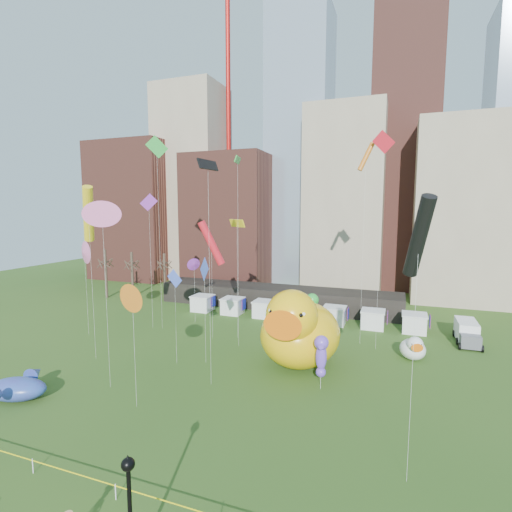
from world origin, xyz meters
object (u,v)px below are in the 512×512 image
at_px(seahorse_green, 312,309).
at_px(lamppost, 130,503).
at_px(whale_inflatable, 18,388).
at_px(big_duck, 298,330).
at_px(box_truck, 467,332).
at_px(small_duck, 413,348).
at_px(seahorse_purple, 321,353).

bearing_deg(seahorse_green, lamppost, -108.24).
bearing_deg(whale_inflatable, big_duck, 17.09).
bearing_deg(lamppost, box_truck, 64.13).
relative_size(big_duck, box_truck, 1.84).
bearing_deg(big_duck, small_duck, 31.59).
distance_m(big_duck, seahorse_green, 4.48).
distance_m(small_duck, lamppost, 31.90).
bearing_deg(big_duck, seahorse_purple, -50.36).
bearing_deg(seahorse_purple, lamppost, -110.10).
xyz_separation_m(big_duck, whale_inflatable, (-19.93, -14.15, -2.79)).
bearing_deg(lamppost, seahorse_purple, 77.72).
distance_m(whale_inflatable, box_truck, 46.00).
relative_size(seahorse_purple, whale_inflatable, 0.79).
xyz_separation_m(whale_inflatable, box_truck, (36.65, 27.80, 0.30)).
xyz_separation_m(big_duck, seahorse_purple, (2.96, -3.90, -0.48)).
bearing_deg(seahorse_green, box_truck, 14.88).
xyz_separation_m(seahorse_green, whale_inflatable, (-20.30, -18.49, -3.84)).
bearing_deg(seahorse_green, small_duck, -5.95).
distance_m(seahorse_purple, whale_inflatable, 25.19).
relative_size(seahorse_green, box_truck, 1.12).
bearing_deg(small_duck, box_truck, 41.42).
height_order(big_duck, whale_inflatable, big_duck).
bearing_deg(small_duck, seahorse_green, 178.36).
bearing_deg(whale_inflatable, lamppost, -45.06).
relative_size(whale_inflatable, box_truck, 1.04).
height_order(small_duck, seahorse_purple, seahorse_purple).
relative_size(small_duck, box_truck, 0.64).
bearing_deg(small_duck, big_duck, -161.34).
relative_size(seahorse_purple, box_truck, 0.82).
bearing_deg(whale_inflatable, seahorse_purple, 5.85).
height_order(seahorse_purple, whale_inflatable, seahorse_purple).
xyz_separation_m(small_duck, whale_inflatable, (-30.60, -20.09, -0.27)).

